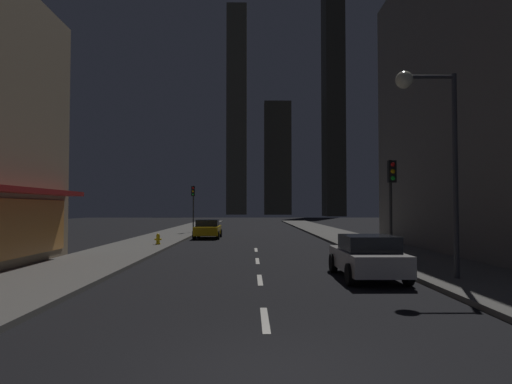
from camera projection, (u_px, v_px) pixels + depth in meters
ground_plane at (254, 236)px, 38.26m from camera, size 78.00×136.00×0.10m
sidewalk_right at (336, 234)px, 38.35m from camera, size 4.00×76.00×0.15m
sidewalk_left at (172, 235)px, 38.18m from camera, size 4.00×76.00×0.15m
lane_marking_center at (260, 280)px, 14.68m from camera, size 0.16×23.00×0.01m
skyscraper_distant_tall at (237, 109)px, 153.11m from camera, size 6.84×5.14×71.78m
skyscraper_distant_mid at (278, 158)px, 150.25m from camera, size 8.92×5.15×37.76m
skyscraper_distant_short at (333, 95)px, 124.31m from camera, size 5.18×8.99×67.30m
car_parked_near at (367, 256)px, 14.99m from camera, size 1.98×4.24×1.45m
car_parked_far at (208, 229)px, 34.58m from camera, size 1.98×4.24×1.45m
fire_hydrant_far_left at (158, 239)px, 27.12m from camera, size 0.42×0.30×0.65m
traffic_light_near_right at (392, 188)px, 18.47m from camera, size 0.32×0.48×4.20m
traffic_light_far_left at (193, 198)px, 40.59m from camera, size 0.32×0.48×4.20m
street_lamp_right at (429, 123)px, 14.29m from camera, size 1.96×0.56×6.58m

